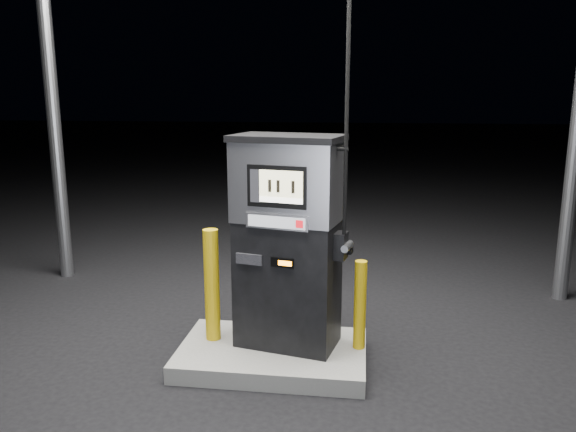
# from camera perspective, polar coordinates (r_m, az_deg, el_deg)

# --- Properties ---
(ground) EXTENTS (80.00, 80.00, 0.00)m
(ground) POSITION_cam_1_polar(r_m,az_deg,el_deg) (5.04, -1.58, -14.66)
(ground) COLOR black
(ground) RESTS_ON ground
(pump_island) EXTENTS (1.60, 1.00, 0.15)m
(pump_island) POSITION_cam_1_polar(r_m,az_deg,el_deg) (5.01, -1.59, -13.89)
(pump_island) COLOR #605F5B
(pump_island) RESTS_ON ground
(fuel_dispenser) EXTENTS (1.04, 0.71, 3.76)m
(fuel_dispenser) POSITION_cam_1_polar(r_m,az_deg,el_deg) (4.73, 0.01, -2.48)
(fuel_dispenser) COLOR black
(fuel_dispenser) RESTS_ON pump_island
(bollard_left) EXTENTS (0.17, 0.17, 1.00)m
(bollard_left) POSITION_cam_1_polar(r_m,az_deg,el_deg) (4.99, -7.74, -6.97)
(bollard_left) COLOR #C59E0A
(bollard_left) RESTS_ON pump_island
(bollard_right) EXTENTS (0.11, 0.11, 0.77)m
(bollard_right) POSITION_cam_1_polar(r_m,az_deg,el_deg) (4.85, 7.32, -8.95)
(bollard_right) COLOR #C59E0A
(bollard_right) RESTS_ON pump_island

